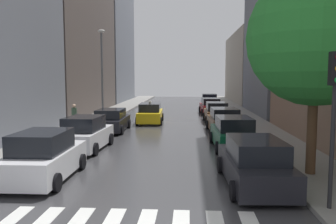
# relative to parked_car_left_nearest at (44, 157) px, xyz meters

# --- Properties ---
(ground_plane) EXTENTS (28.00, 72.00, 0.04)m
(ground_plane) POSITION_rel_parked_car_left_nearest_xyz_m (3.76, 18.05, -0.86)
(ground_plane) COLOR #3A3A3C
(sidewalk_left) EXTENTS (3.00, 72.00, 0.15)m
(sidewalk_left) POSITION_rel_parked_car_left_nearest_xyz_m (-2.74, 18.05, -0.77)
(sidewalk_left) COLOR gray
(sidewalk_left) RESTS_ON ground
(sidewalk_right) EXTENTS (3.00, 72.00, 0.15)m
(sidewalk_right) POSITION_rel_parked_car_left_nearest_xyz_m (10.26, 18.05, -0.77)
(sidewalk_right) COLOR gray
(sidewalk_right) RESTS_ON ground
(building_left_far) EXTENTS (6.00, 15.35, 22.58)m
(building_left_far) POSITION_rel_parked_car_left_nearest_xyz_m (-7.24, 40.77, 10.45)
(building_left_far) COLOR slate
(building_left_far) RESTS_ON ground
(building_right_mid) EXTENTS (6.00, 13.20, 14.19)m
(building_right_mid) POSITION_rel_parked_car_left_nearest_xyz_m (14.76, 23.61, 6.25)
(building_right_mid) COLOR slate
(building_right_mid) RESTS_ON ground
(building_right_far) EXTENTS (6.00, 20.28, 10.13)m
(building_right_far) POSITION_rel_parked_car_left_nearest_xyz_m (14.76, 40.95, 4.22)
(building_right_far) COLOR #9E9384
(building_right_far) RESTS_ON ground
(parked_car_left_nearest) EXTENTS (2.13, 4.31, 1.82)m
(parked_car_left_nearest) POSITION_rel_parked_car_left_nearest_xyz_m (0.00, 0.00, 0.00)
(parked_car_left_nearest) COLOR silver
(parked_car_left_nearest) RESTS_ON ground
(parked_car_left_second) EXTENTS (2.21, 4.28, 1.76)m
(parked_car_left_second) POSITION_rel_parked_car_left_nearest_xyz_m (-0.06, 5.31, -0.02)
(parked_car_left_second) COLOR silver
(parked_car_left_second) RESTS_ON ground
(parked_car_left_third) EXTENTS (2.20, 4.49, 1.56)m
(parked_car_left_third) POSITION_rel_parked_car_left_nearest_xyz_m (-0.10, 11.54, -0.11)
(parked_car_left_third) COLOR black
(parked_car_left_third) RESTS_ON ground
(parked_car_right_nearest) EXTENTS (2.27, 4.83, 1.69)m
(parked_car_right_nearest) POSITION_rel_parked_car_left_nearest_xyz_m (7.58, -0.29, -0.05)
(parked_car_right_nearest) COLOR black
(parked_car_right_nearest) RESTS_ON ground
(parked_car_right_second) EXTENTS (2.30, 4.60, 1.69)m
(parked_car_right_second) POSITION_rel_parked_car_left_nearest_xyz_m (7.65, 6.11, -0.05)
(parked_car_right_second) COLOR #0C4C2D
(parked_car_right_second) RESTS_ON ground
(parked_car_right_third) EXTENTS (2.29, 4.47, 1.68)m
(parked_car_right_third) POSITION_rel_parked_car_left_nearest_xyz_m (7.69, 11.45, -0.06)
(parked_car_right_third) COLOR brown
(parked_car_right_third) RESTS_ON ground
(parked_car_right_fourth) EXTENTS (2.12, 4.23, 1.67)m
(parked_car_right_fourth) POSITION_rel_parked_car_left_nearest_xyz_m (7.59, 16.97, -0.06)
(parked_car_right_fourth) COLOR brown
(parked_car_right_fourth) RESTS_ON ground
(parked_car_right_fifth) EXTENTS (2.26, 4.88, 1.63)m
(parked_car_right_fifth) POSITION_rel_parked_car_left_nearest_xyz_m (7.48, 23.39, -0.08)
(parked_car_right_fifth) COLOR maroon
(parked_car_right_fifth) RESTS_ON ground
(parked_car_right_sixth) EXTENTS (2.15, 4.14, 1.79)m
(parked_car_right_sixth) POSITION_rel_parked_car_left_nearest_xyz_m (7.68, 28.96, -0.01)
(parked_car_right_sixth) COLOR navy
(parked_car_right_sixth) RESTS_ON ground
(taxi_midroad) EXTENTS (2.20, 4.64, 1.81)m
(taxi_midroad) POSITION_rel_parked_car_left_nearest_xyz_m (2.11, 16.14, -0.08)
(taxi_midroad) COLOR yellow
(taxi_midroad) RESTS_ON ground
(pedestrian_foreground) EXTENTS (0.36, 0.36, 1.76)m
(pedestrian_foreground) POSITION_rel_parked_car_left_nearest_xyz_m (-2.60, 11.19, 0.24)
(pedestrian_foreground) COLOR gray
(pedestrian_foreground) RESTS_ON sidewalk_left
(street_tree_right) EXTENTS (5.02, 5.02, 7.57)m
(street_tree_right) POSITION_rel_parked_car_left_nearest_xyz_m (9.89, 0.93, 4.36)
(street_tree_right) COLOR #513823
(street_tree_right) RESTS_ON sidewalk_right
(traffic_light_right_corner) EXTENTS (0.30, 0.42, 4.30)m
(traffic_light_right_corner) POSITION_rel_parked_car_left_nearest_xyz_m (9.21, -2.66, 2.44)
(traffic_light_right_corner) COLOR black
(traffic_light_right_corner) RESTS_ON sidewalk_right
(lamp_post_left) EXTENTS (0.60, 0.28, 7.42)m
(lamp_post_left) POSITION_rel_parked_car_left_nearest_xyz_m (-1.79, 15.92, 3.56)
(lamp_post_left) COLOR #595B60
(lamp_post_left) RESTS_ON sidewalk_left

